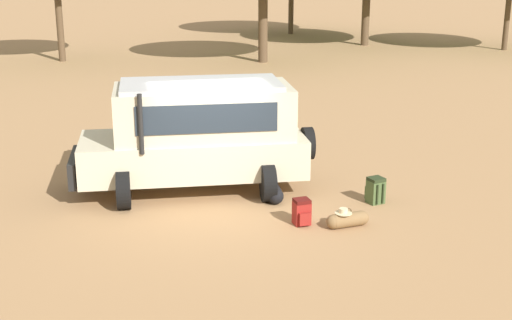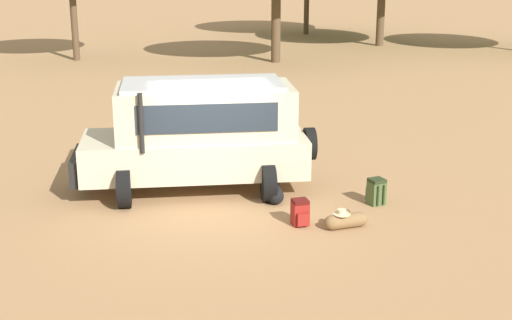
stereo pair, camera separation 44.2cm
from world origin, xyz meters
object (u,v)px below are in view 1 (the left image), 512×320
Objects in this scene: backpack_cluster_center at (375,190)px; duffel_bag_soft_canvas at (273,192)px; duffel_bag_low_black_case at (347,219)px; safari_vehicle at (198,134)px; backpack_beside_front_wheel at (302,212)px.

duffel_bag_soft_canvas is (-2.07, 0.65, -0.10)m from backpack_cluster_center.
duffel_bag_soft_canvas is at bearing 120.15° from duffel_bag_low_black_case.
backpack_cluster_center is at bearing -17.52° from duffel_bag_soft_canvas.
safari_vehicle is 4.05m from backpack_cluster_center.
backpack_cluster_center is 1.55m from duffel_bag_low_black_case.
safari_vehicle is 10.32× the size of backpack_beside_front_wheel.
duffel_bag_soft_canvas is at bearing 98.29° from backpack_beside_front_wheel.
duffel_bag_soft_canvas reaches higher than duffel_bag_low_black_case.
safari_vehicle is at bearing 124.50° from backpack_beside_front_wheel.
duffel_bag_low_black_case is at bearing -130.92° from backpack_cluster_center.
backpack_cluster_center is 2.18m from duffel_bag_soft_canvas.
safari_vehicle is 5.72× the size of duffel_bag_soft_canvas.
backpack_beside_front_wheel is 0.55× the size of duffel_bag_soft_canvas.
duffel_bag_soft_canvas is at bearing 162.48° from backpack_cluster_center.
duffel_bag_low_black_case is at bearing -20.04° from backpack_beside_front_wheel.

